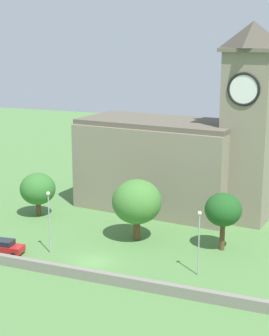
{
  "coord_description": "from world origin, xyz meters",
  "views": [
    {
      "loc": [
        25.47,
        -50.58,
        24.65
      ],
      "look_at": [
        1.58,
        8.6,
        9.25
      ],
      "focal_mm": 56.95,
      "sensor_mm": 36.0,
      "label": 1
    }
  ],
  "objects_px": {
    "church": "(178,155)",
    "tree_riverside_west": "(137,202)",
    "streetlamp_west_mid": "(49,213)",
    "tree_riverside_east": "(223,210)",
    "streetlamp_central": "(199,233)",
    "tree_churchyard": "(38,189)",
    "car_red": "(5,247)"
  },
  "relations": [
    {
      "from": "tree_riverside_west",
      "to": "tree_riverside_east",
      "type": "relative_size",
      "value": 1.11
    },
    {
      "from": "car_red",
      "to": "streetlamp_west_mid",
      "type": "height_order",
      "value": "streetlamp_west_mid"
    },
    {
      "from": "streetlamp_west_mid",
      "to": "tree_riverside_west",
      "type": "height_order",
      "value": "tree_riverside_west"
    },
    {
      "from": "streetlamp_central",
      "to": "tree_churchyard",
      "type": "xyz_separation_m",
      "value": [
        -26.57,
        10.75,
        -0.82
      ]
    },
    {
      "from": "church",
      "to": "streetlamp_central",
      "type": "relative_size",
      "value": 4.04
    },
    {
      "from": "streetlamp_west_mid",
      "to": "car_red",
      "type": "bearing_deg",
      "value": -156.12
    },
    {
      "from": "streetlamp_central",
      "to": "tree_riverside_east",
      "type": "xyz_separation_m",
      "value": [
        0.77,
        7.99,
        0.21
      ]
    },
    {
      "from": "car_red",
      "to": "streetlamp_central",
      "type": "relative_size",
      "value": 0.63
    },
    {
      "from": "church",
      "to": "streetlamp_west_mid",
      "type": "height_order",
      "value": "church"
    },
    {
      "from": "car_red",
      "to": "tree_churchyard",
      "type": "relative_size",
      "value": 0.73
    },
    {
      "from": "church",
      "to": "tree_riverside_west",
      "type": "distance_m",
      "value": 14.27
    },
    {
      "from": "tree_riverside_east",
      "to": "church",
      "type": "bearing_deg",
      "value": 126.59
    },
    {
      "from": "car_red",
      "to": "tree_riverside_west",
      "type": "distance_m",
      "value": 16.8
    },
    {
      "from": "car_red",
      "to": "tree_riverside_east",
      "type": "bearing_deg",
      "value": 24.59
    },
    {
      "from": "streetlamp_central",
      "to": "church",
      "type": "bearing_deg",
      "value": 113.0
    },
    {
      "from": "streetlamp_west_mid",
      "to": "tree_churchyard",
      "type": "distance_m",
      "value": 14.34
    },
    {
      "from": "streetlamp_central",
      "to": "tree_riverside_east",
      "type": "height_order",
      "value": "streetlamp_central"
    },
    {
      "from": "tree_churchyard",
      "to": "tree_riverside_east",
      "type": "xyz_separation_m",
      "value": [
        27.34,
        -2.76,
        1.03
      ]
    },
    {
      "from": "church",
      "to": "tree_riverside_east",
      "type": "distance_m",
      "value": 16.61
    },
    {
      "from": "tree_riverside_west",
      "to": "church",
      "type": "bearing_deg",
      "value": 85.8
    },
    {
      "from": "streetlamp_west_mid",
      "to": "tree_churchyard",
      "type": "xyz_separation_m",
      "value": [
        -8.67,
        11.38,
        -1.01
      ]
    },
    {
      "from": "tree_riverside_east",
      "to": "streetlamp_central",
      "type": "bearing_deg",
      "value": -95.49
    },
    {
      "from": "tree_riverside_east",
      "to": "tree_riverside_west",
      "type": "bearing_deg",
      "value": -175.89
    },
    {
      "from": "tree_riverside_west",
      "to": "tree_riverside_east",
      "type": "height_order",
      "value": "tree_riverside_west"
    },
    {
      "from": "streetlamp_central",
      "to": "tree_churchyard",
      "type": "height_order",
      "value": "streetlamp_central"
    },
    {
      "from": "church",
      "to": "car_red",
      "type": "height_order",
      "value": "church"
    },
    {
      "from": "church",
      "to": "streetlamp_central",
      "type": "height_order",
      "value": "church"
    },
    {
      "from": "tree_churchyard",
      "to": "tree_riverside_west",
      "type": "height_order",
      "value": "tree_riverside_west"
    },
    {
      "from": "tree_churchyard",
      "to": "tree_riverside_east",
      "type": "distance_m",
      "value": 27.49
    },
    {
      "from": "church",
      "to": "car_red",
      "type": "bearing_deg",
      "value": -120.13
    },
    {
      "from": "streetlamp_west_mid",
      "to": "tree_riverside_east",
      "type": "xyz_separation_m",
      "value": [
        18.67,
        8.61,
        0.02
      ]
    },
    {
      "from": "church",
      "to": "streetlamp_west_mid",
      "type": "xyz_separation_m",
      "value": [
        -8.95,
        -21.7,
        -3.24
      ]
    }
  ]
}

